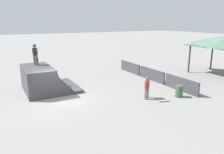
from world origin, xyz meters
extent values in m
plane|color=gray|center=(0.00, 0.00, 0.00)|extent=(160.00, 160.00, 0.00)
cube|color=#424247|center=(-2.53, 0.07, 0.12)|extent=(4.02, 3.89, 0.24)
cube|color=#424247|center=(-2.53, -0.40, 0.36)|extent=(4.02, 2.97, 0.24)
cube|color=#424247|center=(-2.53, -0.56, 0.60)|extent=(4.02, 2.63, 0.24)
cube|color=#424247|center=(-2.53, -0.68, 0.83)|extent=(4.02, 2.41, 0.24)
cube|color=#424247|center=(-2.53, -0.76, 1.07)|extent=(4.02, 2.24, 0.24)
cube|color=#424247|center=(-2.53, -0.82, 1.31)|extent=(4.02, 2.13, 0.24)
cube|color=#424247|center=(-2.53, -0.86, 1.55)|extent=(4.02, 2.05, 0.24)
cube|color=#424247|center=(-2.53, -0.88, 1.79)|extent=(4.02, 2.00, 0.24)
cylinder|color=silver|center=(-2.53, 0.11, 1.87)|extent=(3.94, 0.07, 0.07)
cube|color=#4C4C51|center=(-3.19, -0.75, 2.30)|extent=(0.18, 0.18, 0.78)
cube|color=black|center=(-3.20, -0.72, 2.34)|extent=(0.21, 0.18, 0.11)
cube|color=#4C4C51|center=(-3.52, -0.84, 2.30)|extent=(0.18, 0.18, 0.78)
cube|color=black|center=(-3.53, -0.82, 2.34)|extent=(0.21, 0.18, 0.11)
cube|color=black|center=(-3.35, -0.80, 2.97)|extent=(0.47, 0.32, 0.56)
cylinder|color=brown|center=(-3.10, -0.72, 2.92)|extent=(0.13, 0.13, 0.56)
cylinder|color=black|center=(-3.10, -0.72, 2.93)|extent=(0.19, 0.19, 0.08)
cylinder|color=brown|center=(-3.61, -0.87, 2.92)|extent=(0.13, 0.13, 0.56)
cylinder|color=black|center=(-3.61, -0.87, 2.93)|extent=(0.19, 0.19, 0.08)
sphere|color=brown|center=(-3.35, -0.80, 3.39)|extent=(0.22, 0.22, 0.22)
sphere|color=#232399|center=(-3.35, -0.80, 3.41)|extent=(0.24, 0.24, 0.24)
cylinder|color=red|center=(-3.70, -0.69, 1.93)|extent=(0.05, 0.03, 0.05)
cylinder|color=red|center=(-3.71, -0.82, 1.93)|extent=(0.05, 0.03, 0.05)
cylinder|color=red|center=(-4.20, -0.67, 1.93)|extent=(0.05, 0.03, 0.05)
cylinder|color=red|center=(-4.21, -0.81, 1.93)|extent=(0.05, 0.03, 0.05)
cube|color=tan|center=(-3.96, -0.75, 1.97)|extent=(0.82, 0.22, 0.02)
cube|color=tan|center=(-3.58, -0.76, 1.98)|extent=(0.10, 0.20, 0.02)
cube|color=#6B6051|center=(2.61, 5.53, 0.39)|extent=(0.20, 0.20, 0.78)
cube|color=#6B6051|center=(2.80, 5.25, 0.39)|extent=(0.20, 0.20, 0.78)
cube|color=red|center=(2.71, 5.39, 1.05)|extent=(0.41, 0.47, 0.55)
cylinder|color=brown|center=(2.56, 5.61, 1.01)|extent=(0.14, 0.14, 0.55)
cylinder|color=brown|center=(2.85, 5.17, 1.01)|extent=(0.14, 0.14, 0.55)
sphere|color=brown|center=(2.71, 5.39, 1.47)|extent=(0.21, 0.21, 0.21)
cylinder|color=blue|center=(3.73, 5.83, 0.03)|extent=(0.04, 0.06, 0.05)
cylinder|color=blue|center=(3.59, 5.87, 0.03)|extent=(0.04, 0.06, 0.05)
cylinder|color=blue|center=(3.84, 6.30, 0.03)|extent=(0.04, 0.06, 0.05)
cylinder|color=blue|center=(3.71, 6.33, 0.03)|extent=(0.04, 0.06, 0.05)
cube|color=tan|center=(3.72, 6.08, 0.06)|extent=(0.39, 0.80, 0.02)
cube|color=tan|center=(3.63, 5.74, 0.08)|extent=(0.22, 0.14, 0.02)
cube|color=#3D3D42|center=(-4.57, 8.76, 0.53)|extent=(3.36, 0.12, 1.05)
cube|color=#3D3D42|center=(-0.99, 8.76, 0.53)|extent=(3.36, 0.12, 1.05)
cube|color=#3D3D42|center=(2.59, 8.76, 0.53)|extent=(3.36, 0.12, 1.05)
cylinder|color=#2D2D33|center=(-1.57, 14.06, 1.40)|extent=(0.16, 0.16, 2.80)
cylinder|color=#2D2D33|center=(-1.57, 17.54, 1.40)|extent=(0.16, 0.16, 2.80)
cylinder|color=#385B3D|center=(3.52, 7.63, 0.42)|extent=(0.52, 0.52, 0.85)
camera|label=1|loc=(14.15, -3.56, 5.27)|focal=35.00mm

